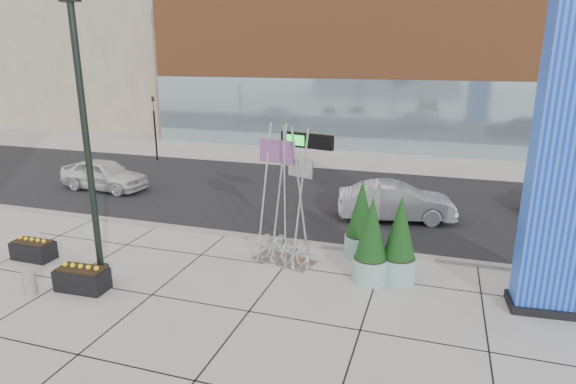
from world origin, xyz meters
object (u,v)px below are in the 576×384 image
(concrete_bollard, at_px, (29,283))
(car_silver_mid, at_px, (396,202))
(public_art_sculpture, at_px, (284,227))
(car_white_west, at_px, (104,175))
(overhead_street_sign, at_px, (304,149))
(lamp_post, at_px, (90,171))

(concrete_bollard, bearing_deg, car_silver_mid, 46.26)
(public_art_sculpture, relative_size, car_white_west, 1.01)
(car_silver_mid, bearing_deg, overhead_street_sign, 132.28)
(concrete_bollard, height_order, car_white_west, car_white_west)
(overhead_street_sign, bearing_deg, public_art_sculpture, -85.20)
(lamp_post, bearing_deg, concrete_bollard, -139.49)
(lamp_post, xyz_separation_m, car_silver_mid, (7.86, 8.49, -2.69))
(public_art_sculpture, relative_size, overhead_street_sign, 1.12)
(lamp_post, xyz_separation_m, overhead_street_sign, (5.04, 4.54, 0.07))
(public_art_sculpture, bearing_deg, lamp_post, -132.40)
(car_white_west, bearing_deg, car_silver_mid, -86.05)
(lamp_post, distance_m, car_white_west, 11.32)
(concrete_bollard, xyz_separation_m, car_silver_mid, (9.33, 9.75, 0.43))
(public_art_sculpture, distance_m, car_white_west, 12.78)
(car_white_west, distance_m, car_silver_mid, 14.54)
(public_art_sculpture, distance_m, overhead_street_sign, 2.75)
(public_art_sculpture, bearing_deg, concrete_bollard, -130.50)
(public_art_sculpture, relative_size, concrete_bollard, 6.65)
(lamp_post, relative_size, overhead_street_sign, 2.05)
(lamp_post, bearing_deg, overhead_street_sign, 42.01)
(lamp_post, height_order, concrete_bollard, lamp_post)
(public_art_sculpture, xyz_separation_m, concrete_bollard, (-6.26, -4.37, -0.86))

